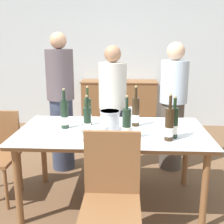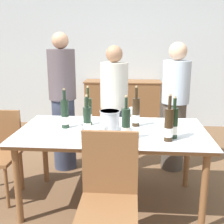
{
  "view_description": "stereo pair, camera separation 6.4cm",
  "coord_description": "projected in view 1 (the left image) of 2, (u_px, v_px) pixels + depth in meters",
  "views": [
    {
      "loc": [
        0.13,
        -2.54,
        1.59
      ],
      "look_at": [
        0.0,
        0.0,
        0.95
      ],
      "focal_mm": 45.0,
      "sensor_mm": 36.0,
      "label": 1
    },
    {
      "loc": [
        0.2,
        -2.54,
        1.59
      ],
      "look_at": [
        0.0,
        0.0,
        0.95
      ],
      "focal_mm": 45.0,
      "sensor_mm": 36.0,
      "label": 2
    }
  ],
  "objects": [
    {
      "name": "ice_bucket",
      "position": [
        110.0,
        121.0,
        2.6
      ],
      "size": [
        0.19,
        0.19,
        0.2
      ],
      "color": "silver",
      "rests_on": "dining_table"
    },
    {
      "name": "person_guest_right",
      "position": [
        173.0,
        108.0,
        3.46
      ],
      "size": [
        0.33,
        0.33,
        1.58
      ],
      "color": "#51473D",
      "rests_on": "ground_plane"
    },
    {
      "name": "person_guest_left",
      "position": [
        113.0,
        111.0,
        3.39
      ],
      "size": [
        0.33,
        0.33,
        1.54
      ],
      "color": "#383F56",
      "rests_on": "ground_plane"
    },
    {
      "name": "sideboard_cabinet",
      "position": [
        119.0,
        105.0,
        5.17
      ],
      "size": [
        1.37,
        0.46,
        0.89
      ],
      "color": "brown",
      "rests_on": "ground_plane"
    },
    {
      "name": "wine_bottle_0",
      "position": [
        65.0,
        115.0,
        2.71
      ],
      "size": [
        0.08,
        0.08,
        0.39
      ],
      "color": "#1E3323",
      "rests_on": "dining_table"
    },
    {
      "name": "wine_bottle_2",
      "position": [
        174.0,
        123.0,
        2.45
      ],
      "size": [
        0.07,
        0.07,
        0.37
      ],
      "color": "black",
      "rests_on": "dining_table"
    },
    {
      "name": "wine_bottle_5",
      "position": [
        87.0,
        121.0,
        2.56
      ],
      "size": [
        0.07,
        0.07,
        0.36
      ],
      "color": "#1E3323",
      "rests_on": "dining_table"
    },
    {
      "name": "wine_glass_2",
      "position": [
        81.0,
        131.0,
        2.38
      ],
      "size": [
        0.07,
        0.07,
        0.13
      ],
      "color": "white",
      "rests_on": "dining_table"
    },
    {
      "name": "back_wall",
      "position": [
        120.0,
        51.0,
        5.21
      ],
      "size": [
        8.0,
        0.1,
        2.8
      ],
      "color": "silver",
      "rests_on": "ground_plane"
    },
    {
      "name": "wine_bottle_6",
      "position": [
        136.0,
        113.0,
        2.78
      ],
      "size": [
        0.08,
        0.08,
        0.41
      ],
      "color": "#332314",
      "rests_on": "dining_table"
    },
    {
      "name": "wine_bottle_3",
      "position": [
        127.0,
        125.0,
        2.4
      ],
      "size": [
        0.08,
        0.08,
        0.39
      ],
      "color": "#1E3323",
      "rests_on": "dining_table"
    },
    {
      "name": "person_host",
      "position": [
        61.0,
        103.0,
        3.43
      ],
      "size": [
        0.33,
        0.33,
        1.69
      ],
      "color": "#383F56",
      "rests_on": "ground_plane"
    },
    {
      "name": "wine_bottle_4",
      "position": [
        169.0,
        125.0,
        2.37
      ],
      "size": [
        0.08,
        0.08,
        0.41
      ],
      "color": "#332314",
      "rests_on": "dining_table"
    },
    {
      "name": "wine_glass_1",
      "position": [
        104.0,
        129.0,
        2.38
      ],
      "size": [
        0.09,
        0.09,
        0.15
      ],
      "color": "white",
      "rests_on": "dining_table"
    },
    {
      "name": "wine_glass_0",
      "position": [
        131.0,
        111.0,
        2.97
      ],
      "size": [
        0.08,
        0.08,
        0.15
      ],
      "color": "white",
      "rests_on": "dining_table"
    },
    {
      "name": "chair_near_front",
      "position": [
        111.0,
        190.0,
        2.04
      ],
      "size": [
        0.42,
        0.42,
        0.96
      ],
      "color": "brown",
      "rests_on": "ground_plane"
    },
    {
      "name": "dining_table",
      "position": [
        112.0,
        137.0,
        2.69
      ],
      "size": [
        1.79,
        0.97,
        0.77
      ],
      "color": "brown",
      "rests_on": "ground_plane"
    },
    {
      "name": "wine_bottle_1",
      "position": [
        88.0,
        112.0,
        2.81
      ],
      "size": [
        0.08,
        0.08,
        0.4
      ],
      "color": "#28381E",
      "rests_on": "dining_table"
    },
    {
      "name": "ground_plane",
      "position": [
        112.0,
        202.0,
        2.86
      ],
      "size": [
        12.0,
        12.0,
        0.0
      ],
      "primitive_type": "plane",
      "color": "brown"
    }
  ]
}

